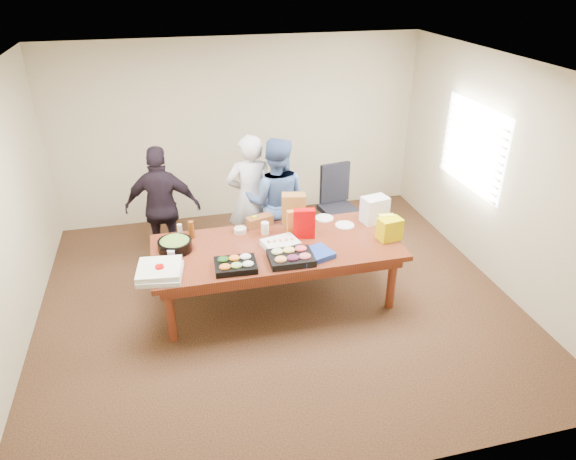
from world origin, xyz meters
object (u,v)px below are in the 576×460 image
object	(u,v)px
person_center	(251,198)
salad_bowl	(175,245)
office_chair	(339,207)
conference_table	(277,273)
sheet_cake	(281,244)
person_right	(276,201)

from	to	relation	value
person_center	salad_bowl	xyz separation A→B (m)	(-1.03, -0.95, -0.05)
person_center	office_chair	bearing A→B (deg)	-173.06
conference_table	person_center	xyz separation A→B (m)	(-0.10, 1.11, 0.49)
office_chair	conference_table	bearing A→B (deg)	-143.07
person_center	sheet_cake	size ratio (longest dim) A/B	4.44
person_right	salad_bowl	size ratio (longest dim) A/B	4.50
person_right	conference_table	bearing A→B (deg)	94.58
person_right	sheet_cake	size ratio (longest dim) A/B	4.40
conference_table	person_center	size ratio (longest dim) A/B	1.63
conference_table	office_chair	xyz separation A→B (m)	(1.17, 1.24, 0.15)
office_chair	salad_bowl	world-z (taller)	office_chair
person_center	salad_bowl	size ratio (longest dim) A/B	4.54
conference_table	salad_bowl	world-z (taller)	salad_bowl
person_right	sheet_cake	xyz separation A→B (m)	(-0.17, -0.98, -0.07)
office_chair	salad_bowl	distance (m)	2.56
conference_table	sheet_cake	distance (m)	0.41
office_chair	salad_bowl	xyz separation A→B (m)	(-2.30, -1.08, 0.28)
person_center	sheet_cake	world-z (taller)	person_center
conference_table	person_right	xyz separation A→B (m)	(0.20, 0.95, 0.48)
conference_table	person_center	distance (m)	1.22
person_center	person_right	bearing A→B (deg)	152.77
sheet_cake	salad_bowl	bearing A→B (deg)	157.16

